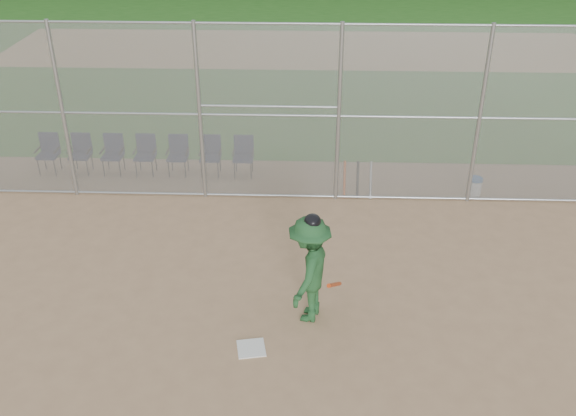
{
  "coord_description": "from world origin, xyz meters",
  "views": [
    {
      "loc": [
        0.38,
        -8.03,
        6.9
      ],
      "look_at": [
        0.0,
        2.5,
        1.1
      ],
      "focal_mm": 40.0,
      "sensor_mm": 36.0,
      "label": 1
    }
  ],
  "objects_px": {
    "batter_at_plate": "(309,269)",
    "chair_0": "(48,154)",
    "home_plate": "(251,348)",
    "water_cooler": "(474,186)"
  },
  "relations": [
    {
      "from": "batter_at_plate",
      "to": "chair_0",
      "type": "bearing_deg",
      "value": 139.72
    },
    {
      "from": "home_plate",
      "to": "water_cooler",
      "type": "bearing_deg",
      "value": 49.4
    },
    {
      "from": "water_cooler",
      "to": "batter_at_plate",
      "type": "bearing_deg",
      "value": -129.42
    },
    {
      "from": "batter_at_plate",
      "to": "chair_0",
      "type": "distance_m",
      "value": 8.47
    },
    {
      "from": "home_plate",
      "to": "water_cooler",
      "type": "height_order",
      "value": "water_cooler"
    },
    {
      "from": "water_cooler",
      "to": "chair_0",
      "type": "height_order",
      "value": "chair_0"
    },
    {
      "from": "batter_at_plate",
      "to": "water_cooler",
      "type": "height_order",
      "value": "batter_at_plate"
    },
    {
      "from": "batter_at_plate",
      "to": "water_cooler",
      "type": "distance_m",
      "value": 6.01
    },
    {
      "from": "home_plate",
      "to": "batter_at_plate",
      "type": "xyz_separation_m",
      "value": [
        0.91,
        0.87,
        0.96
      ]
    },
    {
      "from": "home_plate",
      "to": "water_cooler",
      "type": "relative_size",
      "value": 1.03
    }
  ]
}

